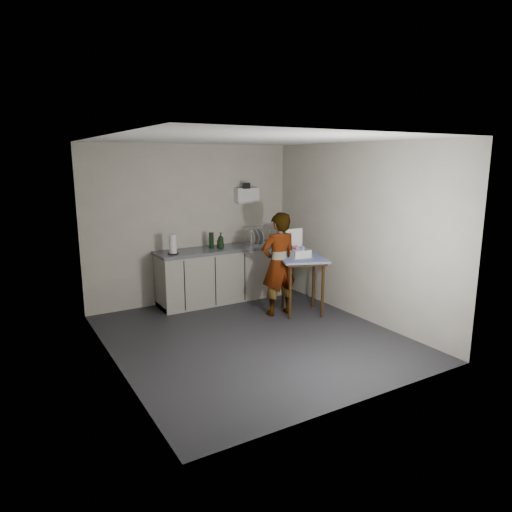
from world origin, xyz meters
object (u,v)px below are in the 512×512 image
soda_can (219,244)px  kitchen_counter (223,276)px  dark_bottle (211,240)px  paper_towel (173,245)px  side_table (303,265)px  dish_rack (257,240)px  standing_man (279,264)px  bakery_box (298,251)px  soap_bottle (221,241)px

soda_can → kitchen_counter: bearing=-42.5°
dark_bottle → paper_towel: 0.73m
kitchen_counter → dark_bottle: size_ratio=8.44×
side_table → dish_rack: dish_rack is taller
side_table → soda_can: 1.52m
standing_man → dark_bottle: bearing=-58.9°
dish_rack → bakery_box: bakery_box is taller
paper_towel → standing_man: bearing=-37.6°
soap_bottle → bakery_box: size_ratio=0.65×
side_table → soda_can: soda_can is taller
side_table → soda_can: bearing=144.0°
soap_bottle → bakery_box: bearing=-51.9°
standing_man → paper_towel: bearing=-33.9°
soap_bottle → dark_bottle: (-0.10, 0.13, -0.00)m
soda_can → dish_rack: bearing=-3.6°
soap_bottle → standing_man: bearing=-64.2°
side_table → standing_man: bearing=179.9°
paper_towel → dish_rack: bearing=2.9°
standing_man → bakery_box: standing_man is taller
dark_bottle → bakery_box: (0.92, -1.17, -0.07)m
kitchen_counter → standing_man: standing_man is taller
kitchen_counter → dark_bottle: bearing=166.9°
side_table → bakery_box: bearing=122.5°
kitchen_counter → standing_man: size_ratio=1.41×
soda_can → standing_man: bearing=-68.1°
soda_can → dark_bottle: bearing=178.2°
soda_can → dark_bottle: dark_bottle is taller
paper_towel → kitchen_counter: bearing=5.5°
soap_bottle → dark_bottle: size_ratio=1.03×
standing_man → bakery_box: bearing=177.7°
soap_bottle → dish_rack: bearing=6.7°
dish_rack → paper_towel: bearing=-177.1°
kitchen_counter → side_table: 1.49m
paper_towel → dark_bottle: bearing=10.0°
dish_rack → kitchen_counter: bearing=179.4°
kitchen_counter → dish_rack: 0.86m
side_table → paper_towel: size_ratio=2.90×
bakery_box → paper_towel: bearing=153.1°
standing_man → soap_bottle: bearing=-60.5°
soap_bottle → soda_can: (0.03, 0.13, -0.07)m
dark_bottle → dish_rack: dish_rack is taller
side_table → bakery_box: size_ratio=2.12×
standing_man → soda_can: bearing=-64.4°
soda_can → dark_bottle: 0.15m
kitchen_counter → dish_rack: dish_rack is taller
kitchen_counter → soda_can: soda_can is taller
soda_can → bakery_box: (0.78, -1.17, 0.00)m
standing_man → dish_rack: bearing=-99.3°
dark_bottle → dish_rack: 0.84m
paper_towel → bakery_box: 1.94m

